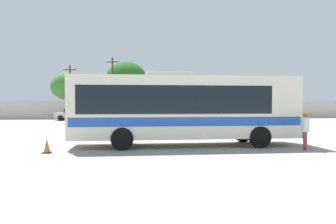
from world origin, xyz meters
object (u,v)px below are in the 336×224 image
Objects in this scene: attendant_by_bus_door at (305,128)px; parked_car_third_silver at (175,114)px; coach_bus_cream_blue at (182,107)px; traffic_cone_on_apron at (47,146)px; parked_car_second_white at (124,114)px; utility_pole_far at (113,87)px; roadside_tree_left at (68,86)px; utility_pole_near at (70,91)px; roadside_tree_midleft at (126,79)px; parked_car_leftmost_silver at (73,114)px.

parked_car_third_silver is (-2.84, 26.41, -0.23)m from attendant_by_bus_door.
parked_car_third_silver is at bearing 83.93° from coach_bus_cream_blue.
attendant_by_bus_door is 2.74× the size of traffic_cone_on_apron.
parked_car_second_white is 6.98m from utility_pole_far.
parked_car_third_silver is at bearing -32.40° from roadside_tree_left.
roadside_tree_left is at bearing 110.25° from coach_bus_cream_blue.
coach_bus_cream_blue reaches higher than parked_car_third_silver.
utility_pole_far is at bearing 100.67° from coach_bus_cream_blue.
utility_pole_near is at bearing 157.59° from parked_car_third_silver.
roadside_tree_midleft is 12.64× the size of traffic_cone_on_apron.
coach_bus_cream_blue is at bearing -83.33° from roadside_tree_midleft.
attendant_by_bus_door is (5.43, -2.04, -0.98)m from coach_bus_cream_blue.
coach_bus_cream_blue is at bearing -69.75° from roadside_tree_left.
utility_pole_near is 4.06m from roadside_tree_left.
utility_pole_far is at bearing 88.82° from traffic_cone_on_apron.
parked_car_second_white is at bearing -50.14° from roadside_tree_left.
coach_bus_cream_blue is at bearing 16.43° from traffic_cone_on_apron.
coach_bus_cream_blue is at bearing -96.07° from parked_car_third_silver.
parked_car_third_silver is 6.85× the size of traffic_cone_on_apron.
parked_car_second_white is 0.68× the size of roadside_tree_left.
attendant_by_bus_door is 40.40m from roadside_tree_left.
parked_car_leftmost_silver is 0.57× the size of utility_pole_near.
attendant_by_bus_door is 34.90m from roadside_tree_midleft.
attendant_by_bus_door is 0.22× the size of roadside_tree_midleft.
attendant_by_bus_door is 0.21× the size of utility_pole_far.
utility_pole_far is at bearing -9.20° from utility_pole_near.
roadside_tree_midleft reaches higher than parked_car_third_silver.
utility_pole_far reaches higher than parked_car_third_silver.
attendant_by_bus_door is 27.12m from parked_car_second_white.
traffic_cone_on_apron is at bearing -108.44° from parked_car_third_silver.
roadside_tree_midleft reaches higher than attendant_by_bus_door.
attendant_by_bus_door is at bearing -70.70° from utility_pole_far.
roadside_tree_midleft reaches higher than parked_car_second_white.
parked_car_third_silver is 10.08m from utility_pole_far.
utility_pole_near is at bearing 170.80° from utility_pole_far.
utility_pole_near is (-13.99, 5.77, 3.08)m from parked_car_third_silver.
parked_car_second_white is 6.42m from parked_car_third_silver.
coach_bus_cream_blue is 31.76m from roadside_tree_midleft.
roadside_tree_left reaches higher than parked_car_second_white.
roadside_tree_left is (-2.61, 9.74, 3.84)m from parked_car_leftmost_silver.
traffic_cone_on_apron is at bearing -79.88° from roadside_tree_left.
utility_pole_near is (-1.48, 5.92, 3.08)m from parked_car_leftmost_silver.
parked_car_second_white is (-3.76, 23.47, -1.22)m from coach_bus_cream_blue.
utility_pole_near is at bearing -73.57° from roadside_tree_left.
parked_car_third_silver is (6.36, 0.90, 0.01)m from parked_car_second_white.
utility_pole_near reaches higher than parked_car_second_white.
parked_car_third_silver is (2.59, 24.37, -1.21)m from coach_bus_cream_blue.
utility_pole_near is at bearing 104.07° from parked_car_leftmost_silver.
parked_car_second_white is at bearing -6.95° from parked_car_leftmost_silver.
utility_pole_far is 1.03× the size of roadside_tree_midleft.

